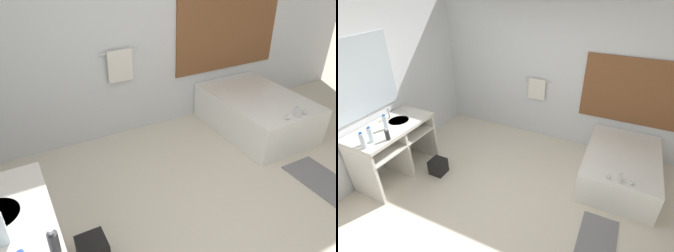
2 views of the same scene
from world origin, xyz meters
The scene contains 6 objects.
ground_plane centered at (0.00, 0.00, 0.00)m, with size 16.00×16.00×0.00m, color beige.
wall_back_with_blinds centered at (0.05, 2.23, 1.34)m, with size 7.40×0.13×2.70m.
bathtub centered at (1.37, 1.43, 0.27)m, with size 1.05×1.52×0.62m.
soap_dispenser centered at (-1.58, -0.20, 0.97)m, with size 0.06×0.06×0.17m.
waste_bin centered at (-1.30, 0.35, 0.12)m, with size 0.24×0.24×0.25m.
bath_mat centered at (1.26, 0.13, 0.01)m, with size 0.45×0.82×0.02m.
Camera 1 is at (-1.60, -1.54, 2.39)m, focal length 35.00 mm.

